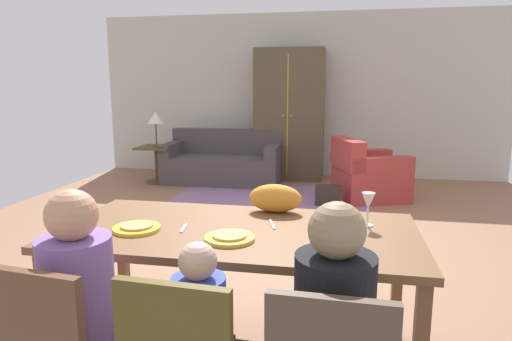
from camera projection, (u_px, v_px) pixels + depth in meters
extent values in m
cube|color=#906348|center=(265.00, 234.00, 4.67)|extent=(6.81, 6.48, 0.02)
cube|color=beige|center=(298.00, 96.00, 7.59)|extent=(6.81, 0.10, 2.70)
cube|color=brown|center=(238.00, 232.00, 2.40)|extent=(1.90, 0.93, 0.04)
cube|color=brown|center=(48.00, 320.00, 2.25)|extent=(0.06, 0.06, 0.72)
cube|color=brown|center=(123.00, 259.00, 3.02)|extent=(0.06, 0.06, 0.72)
cube|color=brown|center=(397.00, 280.00, 2.70)|extent=(0.06, 0.06, 0.72)
cylinder|color=yellow|center=(137.00, 228.00, 2.38)|extent=(0.25, 0.25, 0.02)
cylinder|color=#D6944F|center=(137.00, 226.00, 2.37)|extent=(0.17, 0.17, 0.01)
cylinder|color=yellow|center=(230.00, 238.00, 2.22)|extent=(0.25, 0.25, 0.02)
cylinder|color=#DBA04F|center=(230.00, 235.00, 2.22)|extent=(0.17, 0.17, 0.01)
cylinder|color=silver|center=(367.00, 225.00, 2.45)|extent=(0.06, 0.06, 0.01)
cylinder|color=silver|center=(368.00, 217.00, 2.44)|extent=(0.01, 0.01, 0.09)
cone|color=silver|center=(368.00, 201.00, 2.42)|extent=(0.07, 0.07, 0.09)
cube|color=silver|center=(184.00, 228.00, 2.40)|extent=(0.04, 0.15, 0.01)
cube|color=silver|center=(272.00, 224.00, 2.46)|extent=(0.06, 0.17, 0.01)
cube|color=brown|center=(33.00, 326.00, 1.62)|extent=(0.42, 0.09, 0.42)
cylinder|color=#8360AC|center=(78.00, 291.00, 1.85)|extent=(0.30, 0.30, 0.46)
sphere|color=tan|center=(72.00, 215.00, 1.79)|extent=(0.21, 0.21, 0.21)
cube|color=#544418|center=(173.00, 341.00, 1.52)|extent=(0.42, 0.07, 0.42)
cylinder|color=#3B51AD|center=(199.00, 317.00, 1.77)|extent=(0.22, 0.22, 0.33)
sphere|color=beige|center=(198.00, 261.00, 1.72)|extent=(0.15, 0.15, 0.15)
cylinder|color=black|center=(334.00, 314.00, 1.66)|extent=(0.30, 0.30, 0.46)
sphere|color=#947A56|center=(337.00, 230.00, 1.60)|extent=(0.21, 0.21, 0.21)
ellipsoid|color=orange|center=(275.00, 198.00, 2.70)|extent=(0.32, 0.17, 0.17)
cube|color=gray|center=(270.00, 197.00, 6.21)|extent=(2.60, 1.80, 0.01)
cube|color=#484041|center=(222.00, 169.00, 7.10)|extent=(1.82, 0.84, 0.42)
cube|color=#484041|center=(227.00, 141.00, 7.36)|extent=(1.82, 0.20, 0.40)
cube|color=#484041|center=(173.00, 149.00, 7.20)|extent=(0.18, 0.84, 0.20)
cube|color=#484041|center=(274.00, 151.00, 6.90)|extent=(0.18, 0.84, 0.20)
cube|color=#A73834|center=(370.00, 183.00, 6.12)|extent=(1.07, 1.08, 0.42)
cube|color=#A73834|center=(347.00, 154.00, 5.99)|extent=(0.47, 0.87, 0.40)
cube|color=#A73834|center=(381.00, 165.00, 5.73)|extent=(0.85, 0.44, 0.20)
cube|color=#A73834|center=(362.00, 157.00, 6.38)|extent=(0.85, 0.44, 0.20)
cube|color=#4E432E|center=(290.00, 115.00, 7.28)|extent=(1.10, 0.56, 2.10)
cube|color=#B49334|center=(287.00, 116.00, 7.01)|extent=(0.02, 0.01, 1.89)
sphere|color=#B49334|center=(284.00, 116.00, 7.01)|extent=(0.04, 0.04, 0.04)
sphere|color=#B49334|center=(291.00, 116.00, 6.99)|extent=(0.04, 0.04, 0.04)
cube|color=#4C411E|center=(157.00, 147.00, 7.03)|extent=(0.56, 0.56, 0.03)
cylinder|color=#4C411E|center=(157.00, 165.00, 7.08)|extent=(0.08, 0.08, 0.55)
cylinder|color=#4C411E|center=(158.00, 182.00, 7.13)|extent=(0.36, 0.36, 0.03)
cylinder|color=#4A4A2F|center=(157.00, 146.00, 7.02)|extent=(0.16, 0.16, 0.02)
cylinder|color=#4A4A2F|center=(156.00, 134.00, 6.99)|extent=(0.02, 0.02, 0.34)
cone|color=beige|center=(155.00, 118.00, 6.94)|extent=(0.26, 0.26, 0.18)
cube|color=#2C2521|center=(328.00, 195.00, 5.75)|extent=(0.32, 0.16, 0.26)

